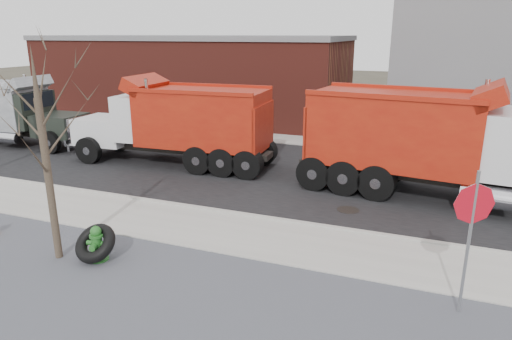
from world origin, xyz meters
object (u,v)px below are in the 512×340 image
at_px(dump_truck_red_b, 178,121).
at_px(fire_hydrant, 97,245).
at_px(truck_tire, 95,243).
at_px(dump_truck_grey, 10,110).
at_px(dump_truck_red_a, 435,140).
at_px(stop_sign, 472,220).

bearing_deg(dump_truck_red_b, fire_hydrant, 103.75).
height_order(fire_hydrant, dump_truck_red_b, dump_truck_red_b).
height_order(fire_hydrant, truck_tire, fire_hydrant).
bearing_deg(dump_truck_red_b, truck_tire, 103.46).
bearing_deg(fire_hydrant, dump_truck_grey, 134.09).
relative_size(dump_truck_red_a, dump_truck_grey, 1.34).
bearing_deg(dump_truck_grey, truck_tire, -37.12).
distance_m(fire_hydrant, dump_truck_grey, 15.05).
relative_size(truck_tire, dump_truck_red_a, 0.11).
height_order(fire_hydrant, stop_sign, stop_sign).
height_order(truck_tire, stop_sign, stop_sign).
distance_m(fire_hydrant, dump_truck_red_a, 10.97).
xyz_separation_m(stop_sign, dump_truck_red_a, (-0.69, 6.97, -0.02)).
height_order(stop_sign, dump_truck_grey, dump_truck_grey).
xyz_separation_m(truck_tire, dump_truck_red_b, (-2.45, 8.30, 1.41)).
height_order(fire_hydrant, dump_truck_red_a, dump_truck_red_a).
distance_m(stop_sign, dump_truck_grey, 21.96).
distance_m(dump_truck_red_a, dump_truck_red_b, 10.06).
bearing_deg(stop_sign, dump_truck_grey, 155.61).
xyz_separation_m(dump_truck_red_b, dump_truck_grey, (-9.79, 0.30, -0.15)).
bearing_deg(dump_truck_red_b, dump_truck_grey, -4.73).
height_order(dump_truck_red_b, dump_truck_grey, dump_truck_red_b).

